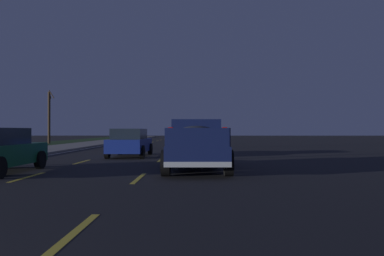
# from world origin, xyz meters

# --- Properties ---
(ground) EXTENTS (144.00, 144.00, 0.00)m
(ground) POSITION_xyz_m (27.00, 0.00, 0.00)
(ground) COLOR black
(sidewalk_shoulder) EXTENTS (108.00, 4.00, 0.12)m
(sidewalk_shoulder) POSITION_xyz_m (27.00, 7.45, 0.06)
(sidewalk_shoulder) COLOR gray
(sidewalk_shoulder) RESTS_ON ground
(lane_markings) EXTENTS (108.90, 7.04, 0.01)m
(lane_markings) POSITION_xyz_m (30.61, 3.07, 0.00)
(lane_markings) COLOR yellow
(lane_markings) RESTS_ON ground
(pickup_truck) EXTENTS (5.45, 2.33, 1.87)m
(pickup_truck) POSITION_xyz_m (12.75, -3.50, 0.98)
(pickup_truck) COLOR #141E4C
(pickup_truck) RESTS_ON ground
(sedan_blue) EXTENTS (4.43, 2.07, 1.54)m
(sedan_blue) POSITION_xyz_m (19.52, 0.15, 0.78)
(sedan_blue) COLOR navy
(sedan_blue) RESTS_ON ground
(bare_tree_far) EXTENTS (1.18, 0.87, 5.84)m
(bare_tree_far) POSITION_xyz_m (39.44, 12.53, 2.97)
(bare_tree_far) COLOR #423323
(bare_tree_far) RESTS_ON ground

